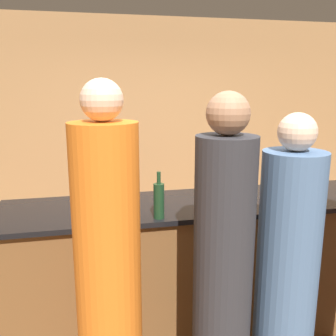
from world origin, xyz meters
The scene contains 14 objects.
ground_plane centered at (0.00, 0.00, 0.00)m, with size 14.00×14.00×0.00m, color brown.
back_wall centered at (0.00, 2.30, 1.40)m, with size 8.00×0.06×2.80m.
bar_counter centered at (0.00, 0.00, 0.55)m, with size 3.08×0.72×1.09m.
bartender centered at (-0.72, 0.83, 0.90)m, with size 0.28×0.28×1.87m.
guest_1 centered at (-0.80, -0.78, 0.93)m, with size 0.34×0.34×1.99m.
guest_3 centered at (0.26, -0.74, 0.84)m, with size 0.37×0.37×1.81m.
guest_4 centered at (-0.16, -0.78, 0.91)m, with size 0.33×0.33×1.93m.
wine_bottle_0 centered at (-0.64, -0.30, 1.20)m, with size 0.07×0.07×0.28m.
wine_bottle_1 centered at (0.04, -0.01, 1.21)m, with size 0.08×0.08×0.29m.
wine_bottle_2 centered at (-0.43, -0.28, 1.22)m, with size 0.07×0.07×0.31m.
ice_bucket centered at (0.08, 0.17, 1.20)m, with size 0.17×0.17×0.22m.
wine_glass_0 centered at (0.75, 0.01, 1.22)m, with size 0.08×0.08×0.17m.
wine_glass_1 centered at (0.19, -0.04, 1.22)m, with size 0.06×0.06×0.17m.
wine_glass_2 centered at (0.61, -0.17, 1.21)m, with size 0.08×0.08×0.15m.
Camera 1 is at (-0.87, -2.59, 1.96)m, focal length 40.00 mm.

